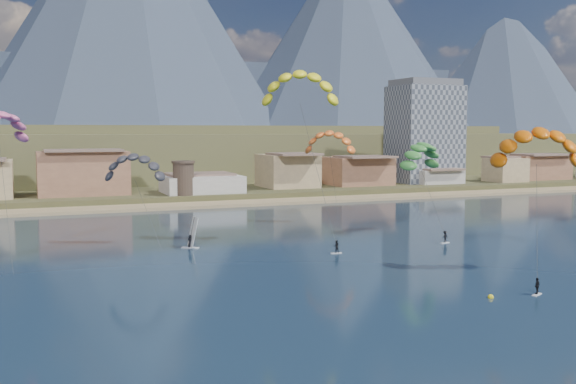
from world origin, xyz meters
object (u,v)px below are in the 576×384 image
(watchtower, at_px, (183,178))
(kitesurfer_yellow, at_px, (300,83))
(apartment_tower, at_px, (424,132))
(kitesurfer_orange, at_px, (537,141))
(buoy, at_px, (491,297))
(kitesurfer_green, at_px, (421,152))
(windsurfer, at_px, (191,238))

(watchtower, xyz_separation_m, kitesurfer_yellow, (4.21, -64.33, 19.08))
(apartment_tower, relative_size, kitesurfer_orange, 1.50)
(apartment_tower, height_order, kitesurfer_orange, apartment_tower)
(kitesurfer_orange, bearing_deg, buoy, -147.03)
(watchtower, xyz_separation_m, buoy, (9.32, -104.67, -6.26))
(kitesurfer_yellow, height_order, kitesurfer_green, kitesurfer_yellow)
(kitesurfer_yellow, bearing_deg, apartment_tower, 45.94)
(kitesurfer_orange, bearing_deg, kitesurfer_yellow, 122.01)
(watchtower, xyz_separation_m, kitesurfer_orange, (23.63, -95.39, 10.23))
(kitesurfer_yellow, distance_m, kitesurfer_green, 25.46)
(watchtower, relative_size, windsurfer, 1.81)
(kitesurfer_orange, bearing_deg, windsurfer, 138.60)
(apartment_tower, relative_size, buoy, 51.40)
(apartment_tower, distance_m, watchtower, 82.02)
(watchtower, bearing_deg, kitesurfer_yellow, -86.26)
(kitesurfer_yellow, height_order, kitesurfer_orange, kitesurfer_yellow)
(apartment_tower, bearing_deg, kitesurfer_yellow, -134.06)
(watchtower, height_order, kitesurfer_green, kitesurfer_green)
(watchtower, xyz_separation_m, windsurfer, (-13.28, -62.85, -4.86))
(kitesurfer_green, height_order, windsurfer, kitesurfer_green)
(watchtower, distance_m, kitesurfer_orange, 98.80)
(apartment_tower, bearing_deg, windsurfer, -140.52)
(buoy, bearing_deg, windsurfer, 118.40)
(kitesurfer_yellow, bearing_deg, buoy, -82.78)
(kitesurfer_green, bearing_deg, watchtower, 112.91)
(kitesurfer_yellow, xyz_separation_m, windsurfer, (-17.49, 1.48, -23.94))
(apartment_tower, height_order, kitesurfer_yellow, apartment_tower)
(kitesurfer_orange, relative_size, buoy, 34.26)
(windsurfer, bearing_deg, kitesurfer_orange, -41.40)
(windsurfer, bearing_deg, watchtower, 78.06)
(kitesurfer_yellow, bearing_deg, kitesurfer_orange, -57.99)
(kitesurfer_orange, bearing_deg, watchtower, 103.91)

